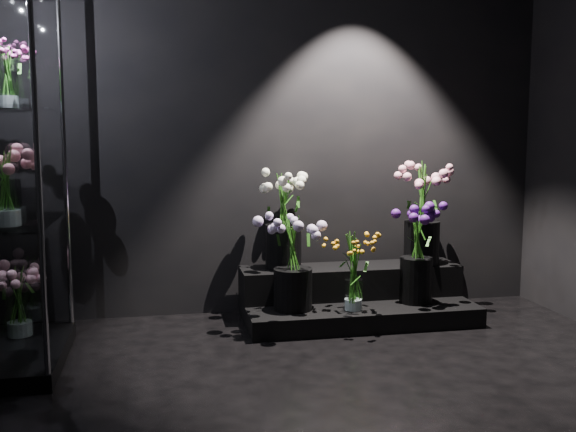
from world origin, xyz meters
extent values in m
plane|color=black|center=(0.00, 0.00, 0.00)|extent=(4.00, 4.00, 0.00)
plane|color=black|center=(0.00, 2.00, 1.40)|extent=(4.00, 0.00, 4.00)
cube|color=black|center=(0.50, 1.60, 0.07)|extent=(1.60, 0.71, 0.13)
cube|color=black|center=(0.50, 1.78, 0.24)|extent=(1.60, 0.35, 0.22)
cube|color=black|center=(-1.69, 1.14, 0.05)|extent=(0.58, 0.96, 0.10)
cube|color=white|center=(-1.69, 1.14, 0.82)|extent=(0.52, 0.90, 0.01)
cylinder|color=white|center=(0.40, 1.41, 0.24)|extent=(0.12, 0.12, 0.21)
cylinder|color=black|center=(0.01, 1.50, 0.27)|extent=(0.26, 0.26, 0.28)
cylinder|color=black|center=(0.89, 1.51, 0.29)|extent=(0.23, 0.23, 0.32)
cylinder|color=black|center=(0.00, 1.80, 0.51)|extent=(0.26, 0.26, 0.31)
cylinder|color=black|center=(1.03, 1.75, 0.51)|extent=(0.26, 0.26, 0.32)
cylinder|color=white|center=(-1.63, 0.95, 0.94)|extent=(0.15, 0.15, 0.25)
cylinder|color=white|center=(-1.67, 1.29, 1.55)|extent=(0.11, 0.11, 0.20)
cylinder|color=white|center=(-1.69, 1.38, 0.22)|extent=(0.15, 0.15, 0.25)
camera|label=1|loc=(-0.85, -2.61, 1.30)|focal=40.00mm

